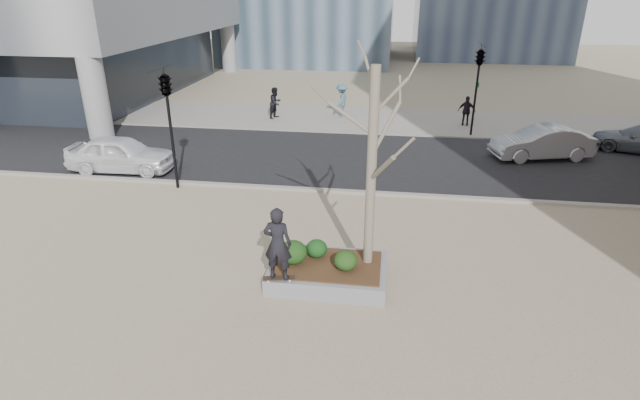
# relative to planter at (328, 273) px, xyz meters

# --- Properties ---
(ground) EXTENTS (120.00, 120.00, 0.00)m
(ground) POSITION_rel_planter_xyz_m (-1.00, 0.00, -0.23)
(ground) COLOR gray
(ground) RESTS_ON ground
(street) EXTENTS (60.00, 8.00, 0.02)m
(street) POSITION_rel_planter_xyz_m (-1.00, 10.00, -0.21)
(street) COLOR black
(street) RESTS_ON ground
(far_sidewalk) EXTENTS (60.00, 6.00, 0.02)m
(far_sidewalk) POSITION_rel_planter_xyz_m (-1.00, 17.00, -0.21)
(far_sidewalk) COLOR gray
(far_sidewalk) RESTS_ON ground
(planter) EXTENTS (3.00, 2.00, 0.45)m
(planter) POSITION_rel_planter_xyz_m (0.00, 0.00, 0.00)
(planter) COLOR gray
(planter) RESTS_ON ground
(planter_mulch) EXTENTS (2.70, 1.70, 0.04)m
(planter_mulch) POSITION_rel_planter_xyz_m (0.00, 0.00, 0.25)
(planter_mulch) COLOR #382314
(planter_mulch) RESTS_ON planter
(sycamore_tree) EXTENTS (2.80, 2.80, 6.60)m
(sycamore_tree) POSITION_rel_planter_xyz_m (1.00, 0.30, 3.56)
(sycamore_tree) COLOR gray
(sycamore_tree) RESTS_ON planter_mulch
(shrub_left) EXTENTS (0.72, 0.72, 0.61)m
(shrub_left) POSITION_rel_planter_xyz_m (-0.90, -0.06, 0.57)
(shrub_left) COLOR black
(shrub_left) RESTS_ON planter_mulch
(shrub_middle) EXTENTS (0.56, 0.56, 0.48)m
(shrub_middle) POSITION_rel_planter_xyz_m (-0.35, 0.34, 0.50)
(shrub_middle) COLOR #103512
(shrub_middle) RESTS_ON planter_mulch
(shrub_right) EXTENTS (0.60, 0.60, 0.51)m
(shrub_right) POSITION_rel_planter_xyz_m (0.47, -0.20, 0.52)
(shrub_right) COLOR #193912
(shrub_right) RESTS_ON planter_mulch
(skateboard) EXTENTS (0.80, 0.36, 0.08)m
(skateboard) POSITION_rel_planter_xyz_m (-1.10, -0.88, 0.26)
(skateboard) COLOR black
(skateboard) RESTS_ON planter
(skateboarder) EXTENTS (0.70, 0.48, 1.87)m
(skateboarder) POSITION_rel_planter_xyz_m (-1.10, -0.88, 1.24)
(skateboarder) COLOR black
(skateboarder) RESTS_ON skateboard
(police_car) EXTENTS (4.37, 1.89, 1.47)m
(police_car) POSITION_rel_planter_xyz_m (-9.46, 7.00, 0.53)
(police_car) COLOR white
(police_car) RESTS_ON street
(car_silver) EXTENTS (4.53, 2.47, 1.42)m
(car_silver) POSITION_rel_planter_xyz_m (8.03, 11.20, 0.50)
(car_silver) COLOR #A9ACB1
(car_silver) RESTS_ON street
(pedestrian_a) EXTENTS (0.95, 1.05, 1.75)m
(pedestrian_a) POSITION_rel_planter_xyz_m (-5.19, 16.64, 0.67)
(pedestrian_a) COLOR black
(pedestrian_a) RESTS_ON far_sidewalk
(pedestrian_b) EXTENTS (0.90, 1.32, 1.89)m
(pedestrian_b) POSITION_rel_planter_xyz_m (-1.48, 17.45, 0.74)
(pedestrian_b) COLOR #416276
(pedestrian_b) RESTS_ON far_sidewalk
(pedestrian_c) EXTENTS (0.99, 0.54, 1.60)m
(pedestrian_c) POSITION_rel_planter_xyz_m (5.44, 16.47, 0.60)
(pedestrian_c) COLOR black
(pedestrian_c) RESTS_ON far_sidewalk
(traffic_light_near) EXTENTS (0.60, 2.48, 4.50)m
(traffic_light_near) POSITION_rel_planter_xyz_m (-6.50, 5.60, 2.02)
(traffic_light_near) COLOR black
(traffic_light_near) RESTS_ON ground
(traffic_light_far) EXTENTS (0.60, 2.48, 4.50)m
(traffic_light_far) POSITION_rel_planter_xyz_m (5.50, 14.60, 2.02)
(traffic_light_far) COLOR black
(traffic_light_far) RESTS_ON ground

